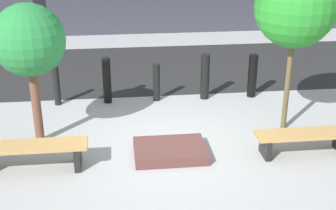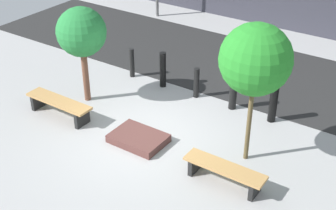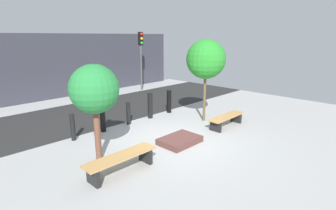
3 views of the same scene
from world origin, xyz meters
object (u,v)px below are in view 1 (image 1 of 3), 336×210
bench_left (30,151)px  bollard_right (205,77)px  planter_bed (170,151)px  tree_behind_left_bench (29,41)px  tree_behind_right_bench (296,7)px  bench_right (304,138)px  bollard_far_right (252,76)px  bollard_center (157,82)px  bollard_left (107,81)px  bollard_far_left (57,86)px

bench_left → bollard_right: size_ratio=1.82×
planter_bed → tree_behind_left_bench: 3.15m
tree_behind_left_bench → tree_behind_right_bench: tree_behind_right_bench is taller
bench_left → bench_right: size_ratio=1.09×
bollard_right → bollard_far_right: bearing=0.0°
bollard_center → bollard_left: bearing=180.0°
bollard_far_left → planter_bed: bearing=-49.8°
tree_behind_right_bench → bollard_far_left: tree_behind_right_bench is taller
bench_left → tree_behind_right_bench: bearing=12.6°
planter_bed → bollard_right: bollard_right is taller
bench_right → bollard_center: size_ratio=2.03×
tree_behind_left_bench → bollard_far_right: size_ratio=2.59×
planter_bed → bollard_center: bollard_center is taller
bollard_right → bollard_far_right: bollard_right is taller
tree_behind_left_bench → bollard_right: 4.21m
tree_behind_left_bench → bollard_far_left: size_ratio=2.94×
tree_behind_right_bench → bollard_left: bearing=152.9°
planter_bed → bollard_far_right: 3.50m
bollard_far_left → bollard_right: bearing=0.0°
tree_behind_right_bench → bollard_far_right: (-0.15, 1.80, -1.94)m
bollard_right → bollard_far_right: (1.12, 0.00, -0.02)m
bench_left → bollard_center: bearing=50.2°
bench_right → planter_bed: bench_right is taller
bench_right → bollard_far_right: 2.86m
bench_right → bollard_far_left: bollard_far_left is taller
bollard_far_left → bollard_far_right: bearing=0.0°
bench_right → bollard_right: size_ratio=1.68×
bollard_far_right → planter_bed: bearing=-130.2°
bench_right → bollard_far_left: size_ratio=1.98×
tree_behind_right_bench → bollard_right: (-1.28, 1.80, -1.92)m
bench_right → bench_left: bearing=179.8°
bench_left → bollard_left: size_ratio=1.83×
bollard_left → bollard_far_left: bearing=180.0°
tree_behind_right_bench → bollard_center: 3.61m
bench_right → tree_behind_right_bench: (-0.00, 1.05, 2.14)m
bench_right → bollard_right: 3.13m
tree_behind_left_bench → bench_right: bearing=-12.3°
bench_left → bollard_far_left: size_ratio=2.16×
bench_right → tree_behind_left_bench: bearing=167.4°
planter_bed → bollard_far_left: (-2.25, 2.65, 0.35)m
bollard_far_left → bollard_far_right: (4.49, 0.00, 0.06)m
bench_left → bollard_left: bollard_left is taller
tree_behind_right_bench → bollard_far_right: bearing=94.9°
bench_right → bollard_left: (-3.52, 2.85, 0.22)m
bollard_far_left → bollard_left: size_ratio=0.85×
bollard_far_left → bollard_center: bearing=0.0°
bollard_left → tree_behind_left_bench: bearing=-125.3°
bollard_right → bollard_center: bearing=180.0°
planter_bed → bollard_far_right: bearing=49.8°
bollard_far_left → bollard_left: bearing=0.0°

